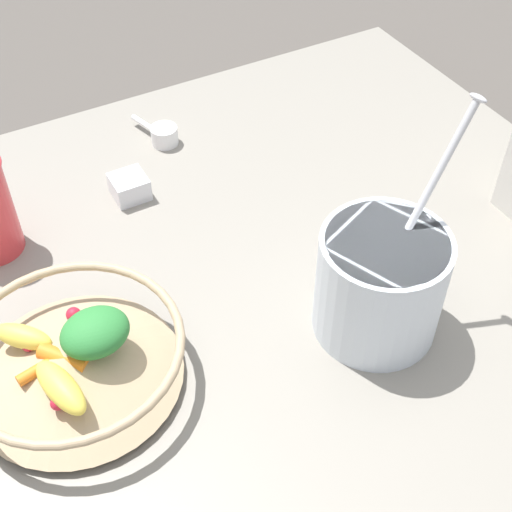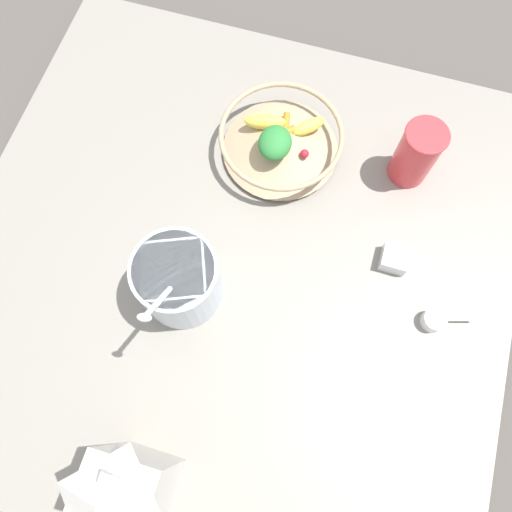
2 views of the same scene
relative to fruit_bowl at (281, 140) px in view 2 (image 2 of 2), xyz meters
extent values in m
plane|color=#4C4742|center=(0.02, 0.23, -0.08)|extent=(6.00, 6.00, 0.00)
cube|color=gray|center=(0.02, 0.23, -0.06)|extent=(0.99, 0.99, 0.04)
cylinder|color=tan|center=(0.00, 0.00, -0.03)|extent=(0.12, 0.12, 0.01)
cone|color=tan|center=(0.00, 0.00, 0.00)|extent=(0.22, 0.22, 0.05)
torus|color=tan|center=(0.00, 0.00, 0.02)|extent=(0.23, 0.23, 0.01)
ellipsoid|color=#EFD64C|center=(-0.04, -0.04, 0.01)|extent=(0.06, 0.06, 0.02)
ellipsoid|color=#EFD64C|center=(0.04, -0.02, 0.01)|extent=(0.08, 0.05, 0.03)
cylinder|color=orange|center=(0.00, -0.01, 0.01)|extent=(0.05, 0.05, 0.02)
cylinder|color=orange|center=(0.00, -0.04, 0.00)|extent=(0.02, 0.04, 0.01)
sphere|color=red|center=(-0.05, 0.02, 0.01)|extent=(0.02, 0.02, 0.02)
sphere|color=red|center=(-0.01, 0.00, 0.00)|extent=(0.01, 0.01, 0.01)
sphere|color=red|center=(-0.03, -0.04, 0.01)|extent=(0.02, 0.02, 0.02)
sphere|color=red|center=(0.05, -0.03, 0.00)|extent=(0.01, 0.01, 0.01)
ellipsoid|color=#2D7F38|center=(0.00, 0.03, 0.03)|extent=(0.06, 0.07, 0.04)
cube|color=silver|center=(0.04, 0.62, 0.07)|extent=(0.09, 0.09, 0.22)
pyramid|color=silver|center=(0.04, 0.62, 0.21)|extent=(0.09, 0.09, 0.05)
cylinder|color=white|center=(0.04, 0.60, 0.21)|extent=(0.03, 0.01, 0.03)
cylinder|color=silver|center=(0.08, 0.32, 0.03)|extent=(0.14, 0.14, 0.13)
cylinder|color=white|center=(0.08, 0.32, 0.08)|extent=(0.13, 0.13, 0.02)
cylinder|color=silver|center=(0.07, 0.37, 0.12)|extent=(0.03, 0.11, 0.19)
ellipsoid|color=silver|center=(0.06, 0.42, 0.21)|extent=(0.02, 0.02, 0.01)
cylinder|color=#DB383D|center=(-0.24, -0.03, 0.03)|extent=(0.07, 0.07, 0.13)
torus|color=#DB383D|center=(-0.24, -0.03, 0.09)|extent=(0.08, 0.08, 0.01)
cube|color=silver|center=(-0.25, 0.16, -0.02)|extent=(0.05, 0.05, 0.03)
cube|color=brown|center=(-0.25, 0.16, -0.03)|extent=(0.04, 0.04, 0.02)
cylinder|color=white|center=(-0.34, 0.25, -0.03)|extent=(0.04, 0.04, 0.03)
cylinder|color=white|center=(-0.38, 0.23, -0.03)|extent=(0.05, 0.02, 0.01)
camera|label=1|loc=(0.47, -0.05, 0.59)|focal=50.00mm
camera|label=2|loc=(-0.10, 0.50, 0.81)|focal=35.00mm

